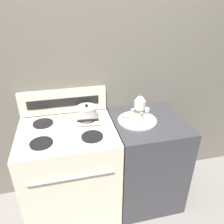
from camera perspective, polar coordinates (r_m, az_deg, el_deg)
name	(u,v)px	position (r m, az deg, el deg)	size (l,w,h in m)	color
ground_plane	(106,199)	(2.46, -1.60, -21.86)	(6.00, 6.00, 0.00)	gray
wall_back	(97,89)	(2.09, -4.00, 5.94)	(6.00, 0.05, 2.20)	#666056
stove	(71,172)	(2.11, -10.59, -15.07)	(0.80, 0.68, 0.92)	beige
control_panel	(64,101)	(2.05, -12.55, 2.74)	(0.78, 0.05, 0.22)	beige
side_counter	(145,160)	(2.23, 8.70, -12.25)	(0.63, 0.65, 0.91)	#38383D
saucepan	(87,112)	(1.94, -6.57, -0.12)	(0.19, 0.28, 0.14)	#B7B7BC
serving_tray	(137,120)	(1.94, 6.59, -2.16)	(0.34, 0.34, 0.01)	#B2B2B7
teapot	(139,108)	(1.88, 7.18, 0.98)	(0.10, 0.16, 0.24)	white
teacup_left	(134,112)	(2.01, 5.87, 0.02)	(0.10, 0.10, 0.05)	white
teacup_right	(125,118)	(1.91, 3.51, -1.47)	(0.10, 0.10, 0.05)	white
creamer_jug	(146,111)	(2.01, 8.83, 0.15)	(0.06, 0.06, 0.06)	white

